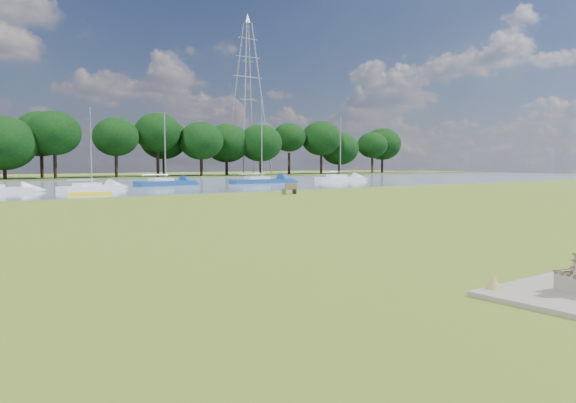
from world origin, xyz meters
TOP-DOWN VIEW (x-y plane):
  - ground at (0.00, 0.00)m, footprint 220.00×220.00m
  - river at (0.00, 42.00)m, footprint 220.00×40.00m
  - riverbank_bench at (16.07, 17.36)m, footprint 1.51×0.68m
  - kayak at (1.98, 24.00)m, footprint 3.23×1.26m
  - pylon at (46.19, 70.00)m, footprint 6.32×4.43m
  - tree_line at (8.34, 68.00)m, footprint 159.01×9.01m
  - sailboat_1 at (26.53, 36.89)m, footprint 8.06×3.09m
  - sailboat_2 at (4.71, 32.16)m, footprint 6.41×3.66m
  - sailboat_3 at (14.35, 37.54)m, footprint 6.94×2.68m
  - sailboat_6 at (39.42, 37.04)m, footprint 7.07×3.22m

SIDE VIEW (x-z plane):
  - ground at x=0.00m, z-range 0.00..0.00m
  - river at x=0.00m, z-range -0.05..0.05m
  - kayak at x=1.98m, z-range 0.05..0.37m
  - riverbank_bench at x=16.07m, z-range 0.00..0.90m
  - sailboat_2 at x=4.71m, z-range -3.29..4.21m
  - sailboat_1 at x=26.53m, z-range -4.51..5.56m
  - sailboat_3 at x=14.35m, z-range -3.43..4.51m
  - sailboat_6 at x=39.42m, z-range -3.73..4.85m
  - tree_line at x=8.34m, z-range 1.01..11.92m
  - pylon at x=46.19m, z-range 3.69..33.57m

